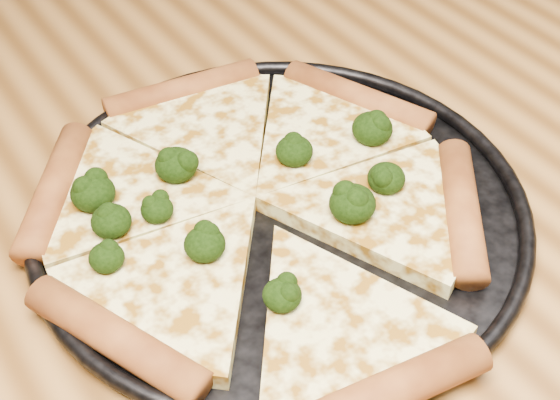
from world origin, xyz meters
TOP-DOWN VIEW (x-y plane):
  - dining_table at (0.00, 0.00)m, footprint 1.20×0.90m
  - pizza_pan at (0.09, 0.04)m, footprint 0.34×0.34m
  - pizza at (0.07, 0.04)m, footprint 0.33×0.35m
  - broccoli_florets at (0.07, 0.05)m, footprint 0.24×0.17m

SIDE VIEW (x-z plane):
  - dining_table at x=0.00m, z-range 0.28..1.03m
  - pizza_pan at x=0.09m, z-range 0.75..0.77m
  - pizza at x=0.07m, z-range 0.75..0.78m
  - broccoli_florets at x=0.07m, z-range 0.76..0.79m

